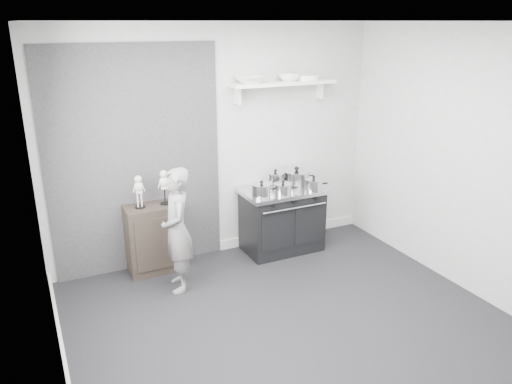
# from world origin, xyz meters

# --- Properties ---
(ground) EXTENTS (4.00, 4.00, 0.00)m
(ground) POSITION_xyz_m (0.00, 0.00, 0.00)
(ground) COLOR black
(ground) RESTS_ON ground
(room_shell) EXTENTS (4.02, 3.62, 2.71)m
(room_shell) POSITION_xyz_m (-0.09, 0.15, 1.64)
(room_shell) COLOR #A5A6A3
(room_shell) RESTS_ON ground
(wall_shelf) EXTENTS (1.30, 0.26, 0.24)m
(wall_shelf) POSITION_xyz_m (0.80, 1.68, 2.01)
(wall_shelf) COLOR white
(wall_shelf) RESTS_ON room_shell
(stove) EXTENTS (0.98, 0.61, 0.79)m
(stove) POSITION_xyz_m (0.71, 1.48, 0.40)
(stove) COLOR black
(stove) RESTS_ON ground
(side_cabinet) EXTENTS (0.60, 0.35, 0.78)m
(side_cabinet) POSITION_xyz_m (-0.85, 1.61, 0.39)
(side_cabinet) COLOR black
(side_cabinet) RESTS_ON ground
(child) EXTENTS (0.40, 0.53, 1.32)m
(child) POSITION_xyz_m (-0.73, 1.11, 0.66)
(child) COLOR slate
(child) RESTS_ON ground
(pot_front_left) EXTENTS (0.33, 0.24, 0.19)m
(pot_front_left) POSITION_xyz_m (0.37, 1.36, 0.86)
(pot_front_left) COLOR silver
(pot_front_left) RESTS_ON stove
(pot_back_left) EXTENTS (0.32, 0.23, 0.23)m
(pot_back_left) POSITION_xyz_m (0.67, 1.60, 0.88)
(pot_back_left) COLOR silver
(pot_back_left) RESTS_ON stove
(pot_back_right) EXTENTS (0.41, 0.32, 0.23)m
(pot_back_right) POSITION_xyz_m (0.95, 1.58, 0.88)
(pot_back_right) COLOR silver
(pot_back_right) RESTS_ON stove
(pot_front_right) EXTENTS (0.31, 0.22, 0.18)m
(pot_front_right) POSITION_xyz_m (1.02, 1.29, 0.86)
(pot_front_right) COLOR silver
(pot_front_right) RESTS_ON stove
(pot_front_center) EXTENTS (0.30, 0.21, 0.17)m
(pot_front_center) POSITION_xyz_m (0.62, 1.31, 0.85)
(pot_front_center) COLOR silver
(pot_front_center) RESTS_ON stove
(skeleton_full) EXTENTS (0.12, 0.08, 0.42)m
(skeleton_full) POSITION_xyz_m (-0.98, 1.61, 0.99)
(skeleton_full) COLOR beige
(skeleton_full) RESTS_ON side_cabinet
(skeleton_torso) EXTENTS (0.12, 0.08, 0.45)m
(skeleton_torso) POSITION_xyz_m (-0.70, 1.61, 1.01)
(skeleton_torso) COLOR beige
(skeleton_torso) RESTS_ON side_cabinet
(bowl_large) EXTENTS (0.34, 0.34, 0.08)m
(bowl_large) POSITION_xyz_m (0.36, 1.67, 2.08)
(bowl_large) COLOR white
(bowl_large) RESTS_ON wall_shelf
(bowl_small) EXTENTS (0.25, 0.25, 0.08)m
(bowl_small) POSITION_xyz_m (0.88, 1.67, 2.08)
(bowl_small) COLOR white
(bowl_small) RESTS_ON wall_shelf
(plate_stack) EXTENTS (0.28, 0.28, 0.06)m
(plate_stack) POSITION_xyz_m (1.12, 1.67, 2.07)
(plate_stack) COLOR white
(plate_stack) RESTS_ON wall_shelf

